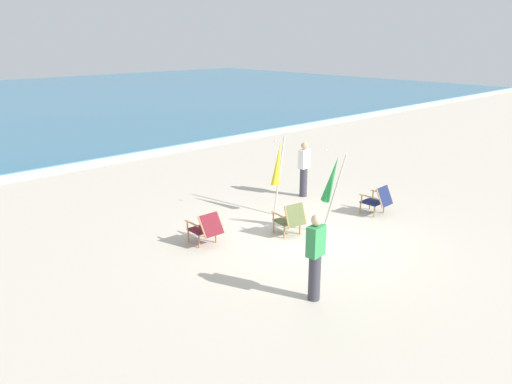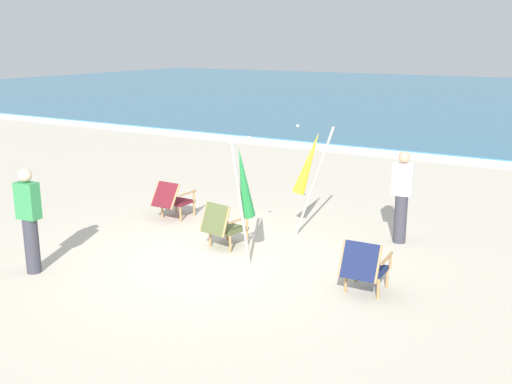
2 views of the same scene
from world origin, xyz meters
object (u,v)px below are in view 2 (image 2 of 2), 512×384
at_px(beach_chair_front_right, 172,199).
at_px(person_near_chairs, 29,220).
at_px(umbrella_furled_yellow, 309,164).
at_px(umbrella_furled_green, 244,184).
at_px(person_by_waterline, 402,196).
at_px(beach_chair_back_right, 222,224).
at_px(beach_chair_front_left, 364,266).

height_order(beach_chair_front_right, person_near_chairs, person_near_chairs).
height_order(umbrella_furled_yellow, umbrella_furled_green, umbrella_furled_green).
relative_size(beach_chair_front_right, person_by_waterline, 0.49).
bearing_deg(beach_chair_back_right, beach_chair_front_right, 152.75).
relative_size(umbrella_furled_yellow, person_near_chairs, 1.25).
distance_m(beach_chair_front_left, beach_chair_back_right, 2.81).
bearing_deg(person_by_waterline, beach_chair_back_right, -143.72).
distance_m(beach_chair_front_left, person_near_chairs, 5.00).
relative_size(person_near_chairs, person_by_waterline, 1.00).
bearing_deg(beach_chair_front_right, umbrella_furled_yellow, 9.18).
distance_m(beach_chair_front_right, person_by_waterline, 4.43).
xyz_separation_m(beach_chair_front_right, person_by_waterline, (4.32, 0.91, 0.42)).
xyz_separation_m(beach_chair_front_left, umbrella_furled_yellow, (-1.80, 1.96, 0.90)).
relative_size(beach_chair_back_right, person_by_waterline, 0.50).
bearing_deg(umbrella_furled_green, umbrella_furled_yellow, 84.88).
distance_m(beach_chair_back_right, umbrella_furled_yellow, 1.89).
bearing_deg(umbrella_furled_yellow, person_by_waterline, 16.68).
bearing_deg(person_near_chairs, umbrella_furled_green, 34.08).
bearing_deg(beach_chair_front_right, beach_chair_front_left, -18.42).
relative_size(beach_chair_front_left, umbrella_furled_yellow, 0.39).
xyz_separation_m(beach_chair_back_right, person_by_waterline, (2.51, 1.84, 0.41)).
relative_size(beach_chair_front_left, person_near_chairs, 0.49).
height_order(beach_chair_front_left, person_near_chairs, person_near_chairs).
height_order(beach_chair_front_right, umbrella_furled_yellow, umbrella_furled_yellow).
height_order(beach_chair_front_left, umbrella_furled_green, umbrella_furled_green).
xyz_separation_m(beach_chair_back_right, person_near_chairs, (-1.91, -2.37, 0.41)).
bearing_deg(beach_chair_front_left, umbrella_furled_green, 179.18).
xyz_separation_m(beach_chair_front_right, beach_chair_front_left, (4.55, -1.52, 0.01)).
distance_m(beach_chair_front_right, umbrella_furled_green, 3.11).
distance_m(person_near_chairs, person_by_waterline, 6.11).
bearing_deg(beach_chair_front_right, beach_chair_back_right, -27.25).
distance_m(umbrella_furled_yellow, person_by_waterline, 1.71).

